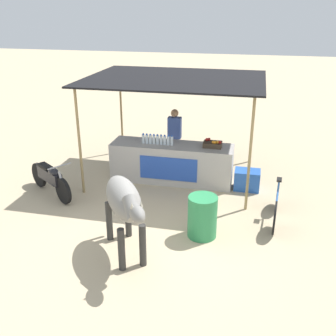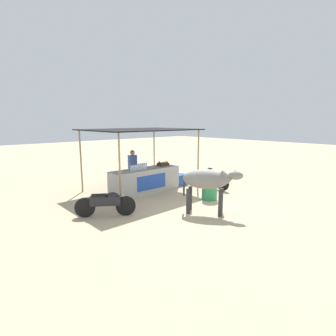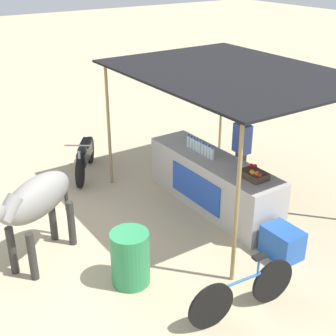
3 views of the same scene
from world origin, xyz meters
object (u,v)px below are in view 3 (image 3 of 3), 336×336
cow (35,202)px  fruit_crate (254,174)px  bicycle_leaning (243,292)px  water_barrel (130,258)px  vendor_behind_counter (241,153)px  stall_counter (213,182)px  motorcycle_parked (85,156)px  cooler_box (282,242)px

cow → fruit_crate: bearing=71.5°
cow → bicycle_leaning: cow is taller
water_barrel → bicycle_leaning: bearing=33.0°
vendor_behind_counter → cow: 4.03m
fruit_crate → water_barrel: (0.12, -2.44, -0.62)m
stall_counter → motorcycle_parked: size_ratio=1.97×
fruit_crate → bicycle_leaning: 2.26m
vendor_behind_counter → water_barrel: 3.39m
stall_counter → cow: 3.32m
vendor_behind_counter → motorcycle_parked: vendor_behind_counter is taller
motorcycle_parked → vendor_behind_counter: bearing=41.1°
fruit_crate → bicycle_leaning: (1.51, -1.54, -0.68)m
stall_counter → cooler_box: (1.87, -0.10, -0.24)m
vendor_behind_counter → cooler_box: (1.96, -0.85, -0.61)m
motorcycle_parked → stall_counter: bearing=28.7°
fruit_crate → motorcycle_parked: size_ratio=0.29×
water_barrel → motorcycle_parked: (-3.68, 0.98, 0.01)m
fruit_crate → cow: 3.50m
stall_counter → fruit_crate: (0.99, 0.05, 0.55)m
bicycle_leaning → stall_counter: bearing=149.2°
cow → water_barrel: bearing=35.5°
fruit_crate → cooler_box: bearing=-9.6°
fruit_crate → bicycle_leaning: fruit_crate is taller
stall_counter → motorcycle_parked: 2.93m
cooler_box → stall_counter: bearing=177.0°
cow → bicycle_leaning: size_ratio=1.04×
motorcycle_parked → cow: bearing=-37.3°
fruit_crate → vendor_behind_counter: 1.30m
water_barrel → bicycle_leaning: 1.66m
stall_counter → fruit_crate: fruit_crate is taller
stall_counter → water_barrel: (1.11, -2.39, -0.07)m
fruit_crate → motorcycle_parked: (-3.56, -1.46, -0.60)m
motorcycle_parked → bicycle_leaning: bearing=-0.9°
water_barrel → cow: 1.63m
fruit_crate → vendor_behind_counter: size_ratio=0.27×
cooler_box → cow: cow is taller
stall_counter → motorcycle_parked: (-2.57, -1.41, -0.05)m
cooler_box → cow: bearing=-122.1°
cooler_box → bicycle_leaning: size_ratio=0.36×
cooler_box → motorcycle_parked: size_ratio=0.39×
stall_counter → water_barrel: stall_counter is taller
vendor_behind_counter → cooler_box: bearing=-23.5°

